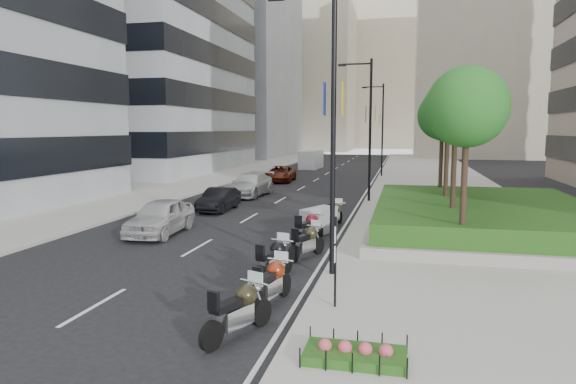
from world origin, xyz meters
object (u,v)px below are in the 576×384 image
(lamp_post_1, at_px, (368,123))
(car_a, at_px, (160,217))
(car_c, at_px, (250,185))
(delivery_van, at_px, (311,160))
(motorcycle_6, at_px, (335,214))
(motorcycle_3, at_px, (307,242))
(motorcycle_2, at_px, (274,260))
(motorcycle_5, at_px, (319,221))
(motorcycle_0, at_px, (239,310))
(car_b, at_px, (219,200))
(parking_sign, at_px, (335,257))
(car_d, at_px, (280,174))
(motorcycle_1, at_px, (272,283))
(motorcycle_4, at_px, (309,229))
(lamp_post_2, at_px, (381,125))
(lamp_post_0, at_px, (328,117))

(lamp_post_1, height_order, car_a, lamp_post_1)
(car_c, bearing_deg, delivery_van, 94.36)
(motorcycle_6, bearing_deg, motorcycle_3, -171.02)
(motorcycle_2, relative_size, motorcycle_5, 1.10)
(car_a, bearing_deg, motorcycle_0, -57.91)
(car_b, height_order, car_c, car_c)
(motorcycle_0, bearing_deg, car_c, 38.84)
(parking_sign, relative_size, motorcycle_6, 1.15)
(motorcycle_5, bearing_deg, car_d, 41.54)
(car_d, bearing_deg, motorcycle_2, -80.33)
(delivery_van, bearing_deg, motorcycle_2, -78.04)
(motorcycle_3, bearing_deg, motorcycle_0, -158.18)
(motorcycle_6, distance_m, delivery_van, 36.14)
(motorcycle_1, distance_m, car_a, 10.69)
(motorcycle_0, bearing_deg, motorcycle_3, 21.04)
(car_d, bearing_deg, car_a, -93.10)
(lamp_post_1, bearing_deg, motorcycle_3, -94.21)
(parking_sign, height_order, car_d, parking_sign)
(motorcycle_0, bearing_deg, motorcycle_2, 26.68)
(motorcycle_4, bearing_deg, motorcycle_5, 17.60)
(parking_sign, relative_size, motorcycle_3, 1.18)
(motorcycle_1, xyz_separation_m, car_a, (-7.21, 7.89, 0.19))
(motorcycle_2, bearing_deg, motorcycle_5, 14.13)
(lamp_post_1, bearing_deg, motorcycle_0, -93.24)
(lamp_post_2, xyz_separation_m, car_a, (-8.29, -29.91, -4.27))
(lamp_post_1, bearing_deg, lamp_post_0, -90.00)
(parking_sign, distance_m, motorcycle_4, 7.93)
(motorcycle_0, bearing_deg, motorcycle_5, 22.97)
(car_d, bearing_deg, lamp_post_1, -57.57)
(motorcycle_4, height_order, car_b, car_b)
(lamp_post_2, distance_m, motorcycle_1, 38.08)
(motorcycle_2, xyz_separation_m, motorcycle_3, (0.51, 2.91, -0.03))
(motorcycle_2, bearing_deg, lamp_post_2, 13.26)
(motorcycle_4, bearing_deg, car_b, 61.67)
(motorcycle_3, relative_size, car_b, 0.53)
(car_d, bearing_deg, motorcycle_5, -75.64)
(motorcycle_1, bearing_deg, car_c, 30.84)
(lamp_post_2, height_order, motorcycle_3, lamp_post_2)
(lamp_post_2, distance_m, car_a, 31.33)
(motorcycle_4, bearing_deg, motorcycle_2, -162.25)
(car_a, xyz_separation_m, delivery_van, (-0.24, 39.07, 0.20))
(lamp_post_1, height_order, motorcycle_0, lamp_post_1)
(lamp_post_1, xyz_separation_m, car_c, (-8.27, 1.66, -4.28))
(motorcycle_3, xyz_separation_m, car_b, (-6.98, 9.53, 0.06))
(motorcycle_1, relative_size, motorcycle_4, 0.97)
(motorcycle_0, xyz_separation_m, car_a, (-7.04, 10.16, 0.16))
(motorcycle_3, bearing_deg, car_a, 92.34)
(motorcycle_6, bearing_deg, motorcycle_5, 178.25)
(lamp_post_1, xyz_separation_m, motorcycle_2, (-1.59, -17.56, -4.43))
(motorcycle_4, xyz_separation_m, car_c, (-6.83, 14.06, 0.15))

